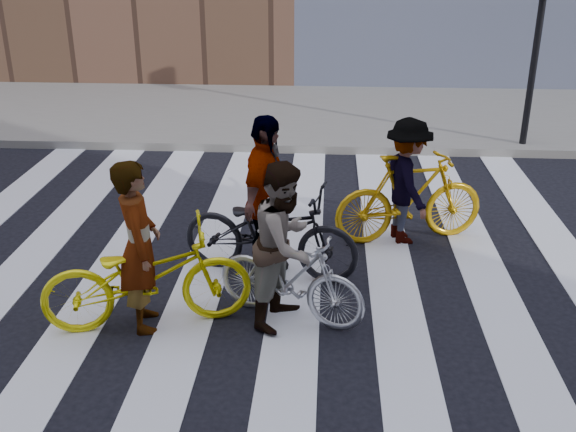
# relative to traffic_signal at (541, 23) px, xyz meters

# --- Properties ---
(ground) EXTENTS (100.00, 100.00, 0.00)m
(ground) POSITION_rel_traffic_signal_xyz_m (-4.40, -5.32, -2.28)
(ground) COLOR black
(ground) RESTS_ON ground
(sidewalk_far) EXTENTS (100.00, 5.00, 0.15)m
(sidewalk_far) POSITION_rel_traffic_signal_xyz_m (-4.40, 2.18, -2.20)
(sidewalk_far) COLOR gray
(sidewalk_far) RESTS_ON ground
(zebra_crosswalk) EXTENTS (8.25, 10.00, 0.01)m
(zebra_crosswalk) POSITION_rel_traffic_signal_xyz_m (-4.40, -5.32, -2.27)
(zebra_crosswalk) COLOR white
(zebra_crosswalk) RESTS_ON ground
(traffic_signal) EXTENTS (0.22, 0.42, 3.33)m
(traffic_signal) POSITION_rel_traffic_signal_xyz_m (0.00, 0.00, 0.00)
(traffic_signal) COLOR black
(traffic_signal) RESTS_ON ground
(bike_yellow_left) EXTENTS (2.20, 1.24, 1.09)m
(bike_yellow_left) POSITION_rel_traffic_signal_xyz_m (-5.30, -6.09, -1.73)
(bike_yellow_left) COLOR yellow
(bike_yellow_left) RESTS_ON ground
(bike_silver_mid) EXTENTS (1.68, 1.03, 0.98)m
(bike_silver_mid) POSITION_rel_traffic_signal_xyz_m (-3.88, -5.89, -1.79)
(bike_silver_mid) COLOR #B5B8BF
(bike_silver_mid) RESTS_ON ground
(bike_yellow_right) EXTENTS (2.03, 1.03, 1.18)m
(bike_yellow_right) POSITION_rel_traffic_signal_xyz_m (-2.47, -3.88, -1.69)
(bike_yellow_right) COLOR #CA920B
(bike_yellow_right) RESTS_ON ground
(bike_dark_rear) EXTENTS (2.19, 1.15, 1.09)m
(bike_dark_rear) POSITION_rel_traffic_signal_xyz_m (-4.17, -4.91, -1.73)
(bike_dark_rear) COLOR black
(bike_dark_rear) RESTS_ON ground
(rider_left) EXTENTS (0.57, 0.73, 1.77)m
(rider_left) POSITION_rel_traffic_signal_xyz_m (-5.35, -6.09, -1.40)
(rider_left) COLOR slate
(rider_left) RESTS_ON ground
(rider_mid) EXTENTS (0.91, 1.02, 1.71)m
(rider_mid) POSITION_rel_traffic_signal_xyz_m (-3.93, -5.89, -1.42)
(rider_mid) COLOR slate
(rider_mid) RESTS_ON ground
(rider_right) EXTENTS (0.85, 1.17, 1.62)m
(rider_right) POSITION_rel_traffic_signal_xyz_m (-2.52, -3.88, -1.47)
(rider_right) COLOR slate
(rider_right) RESTS_ON ground
(rider_rear) EXTENTS (0.69, 1.19, 1.91)m
(rider_rear) POSITION_rel_traffic_signal_xyz_m (-4.22, -4.91, -1.33)
(rider_rear) COLOR slate
(rider_rear) RESTS_ON ground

